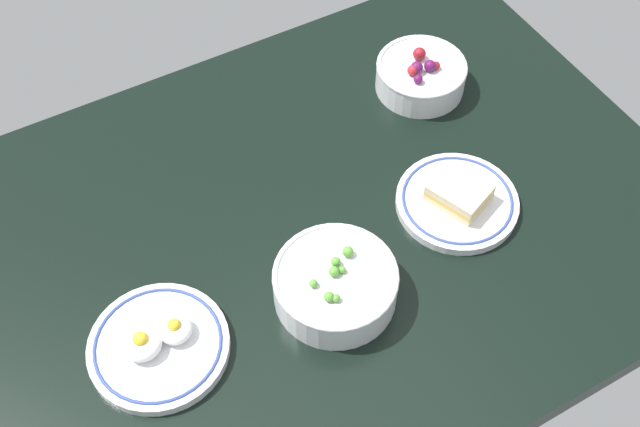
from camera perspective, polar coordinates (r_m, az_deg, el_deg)
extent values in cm
cube|color=black|center=(119.92, 0.00, -1.14)|extent=(110.80, 81.10, 4.00)
cylinder|color=silver|center=(108.70, -11.55, -9.41)|extent=(18.96, 18.96, 1.53)
torus|color=#33478C|center=(108.03, -11.62, -9.22)|extent=(17.18, 17.18, 0.50)
ellipsoid|color=white|center=(107.19, -10.40, -8.23)|extent=(4.58, 4.58, 2.52)
sphere|color=yellow|center=(106.21, -10.49, -7.93)|extent=(1.83, 1.83, 1.83)
ellipsoid|color=white|center=(106.84, -12.71, -9.17)|extent=(5.19, 5.19, 2.85)
sphere|color=yellow|center=(105.73, -12.84, -8.85)|extent=(2.08, 2.08, 2.08)
cylinder|color=silver|center=(108.95, 1.11, -5.23)|extent=(17.16, 17.16, 5.37)
torus|color=silver|center=(106.66, 1.14, -4.48)|extent=(17.27, 17.27, 0.80)
sphere|color=#599E38|center=(107.86, 2.03, -2.77)|extent=(1.56, 1.56, 1.56)
sphere|color=#599E38|center=(106.55, 1.62, -4.09)|extent=(1.01, 1.01, 1.01)
sphere|color=#599E38|center=(106.11, 1.02, -4.21)|extent=(1.47, 1.47, 1.47)
sphere|color=#599E38|center=(104.09, 0.65, -6.03)|extent=(1.42, 1.42, 1.42)
sphere|color=#599E38|center=(105.29, -0.48, -5.07)|extent=(1.17, 1.17, 1.17)
sphere|color=#599E38|center=(107.02, 1.14, -3.50)|extent=(1.37, 1.37, 1.37)
sphere|color=#599E38|center=(104.16, 1.16, -6.13)|extent=(1.14, 1.14, 1.14)
cylinder|color=silver|center=(121.34, 9.86, 0.80)|extent=(18.59, 18.59, 1.43)
torus|color=#33478C|center=(120.78, 9.90, 1.01)|extent=(16.86, 16.86, 0.50)
cube|color=beige|center=(120.31, 9.94, 1.18)|extent=(9.33, 10.08, 1.20)
cube|color=#E5B24C|center=(119.53, 10.01, 1.47)|extent=(9.33, 10.08, 0.80)
cube|color=beige|center=(118.76, 10.08, 1.77)|extent=(9.33, 10.08, 1.20)
cylinder|color=silver|center=(136.29, 7.27, 9.77)|extent=(15.04, 15.04, 4.89)
torus|color=silver|center=(134.62, 7.38, 10.52)|extent=(15.24, 15.24, 0.80)
sphere|color=#59144C|center=(131.14, 7.10, 9.60)|extent=(1.55, 1.55, 1.55)
sphere|color=maroon|center=(133.97, 8.37, 10.52)|extent=(1.41, 1.41, 1.41)
sphere|color=#59144C|center=(133.36, 7.94, 10.52)|extent=(1.99, 1.99, 1.99)
sphere|color=#59144C|center=(132.72, 7.00, 10.42)|extent=(2.07, 2.07, 2.07)
sphere|color=#B2232D|center=(132.37, 6.69, 10.23)|extent=(1.77, 1.77, 1.77)
sphere|color=maroon|center=(135.13, 7.19, 11.37)|extent=(2.19, 2.19, 2.19)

